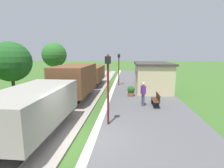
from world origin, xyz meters
TOP-DOWN VIEW (x-y plane):
  - ground_plane at (0.00, 0.00)m, footprint 160.00×160.00m
  - platform_slab at (3.20, 0.00)m, footprint 6.00×60.00m
  - platform_edge_stripe at (0.40, 0.00)m, footprint 0.36×60.00m
  - track_ballast at (-2.40, 0.00)m, footprint 3.80×60.00m
  - rail_near at (-1.68, 0.00)m, footprint 0.07×60.00m
  - rail_far at (-3.12, 0.00)m, footprint 0.07×60.00m
  - freight_train at (-2.40, 6.85)m, footprint 2.50×19.40m
  - station_hut at (4.40, 10.64)m, footprint 3.50×5.80m
  - bench_near_hut at (3.96, 5.04)m, footprint 0.42×1.50m
  - bench_down_platform at (3.96, 14.56)m, footprint 0.42×1.50m
  - person_waiting at (3.04, 5.04)m, footprint 0.36×0.44m
  - potted_planter at (2.25, 7.75)m, footprint 0.64×0.64m
  - lamp_post_near at (0.92, 1.58)m, footprint 0.28×0.28m
  - lamp_post_far at (0.92, 12.81)m, footprint 0.28×0.28m
  - tree_trackside_far at (-8.35, 7.49)m, footprint 3.52×3.52m
  - tree_field_left at (-6.93, 13.48)m, footprint 2.92×2.92m

SIDE VIEW (x-z plane):
  - ground_plane at x=0.00m, z-range 0.00..0.00m
  - track_ballast at x=-2.40m, z-range 0.00..0.12m
  - platform_slab at x=3.20m, z-range 0.00..0.25m
  - rail_near at x=-1.68m, z-range 0.12..0.26m
  - rail_far at x=-3.12m, z-range 0.12..0.26m
  - platform_edge_stripe at x=0.40m, z-range 0.25..0.26m
  - bench_near_hut at x=3.96m, z-range 0.27..1.18m
  - bench_down_platform at x=3.96m, z-range 0.27..1.18m
  - potted_planter at x=2.25m, z-range 0.26..1.18m
  - person_waiting at x=3.04m, z-range 0.33..2.04m
  - freight_train at x=-2.40m, z-range 0.15..2.87m
  - station_hut at x=4.40m, z-range 0.26..3.04m
  - lamp_post_near at x=0.92m, z-range 0.95..4.65m
  - lamp_post_far at x=0.92m, z-range 0.95..4.65m
  - tree_trackside_far at x=-8.35m, z-range 0.72..5.69m
  - tree_field_left at x=-6.93m, z-range 1.12..6.32m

